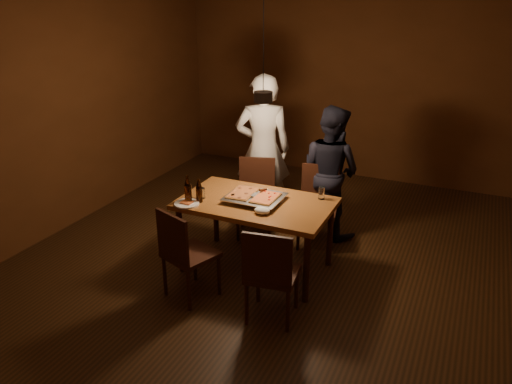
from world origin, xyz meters
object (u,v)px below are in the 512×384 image
at_px(chair_far_left, 256,189).
at_px(beer_bottle_a, 188,189).
at_px(plate_slice, 187,204).
at_px(diner_dark, 330,171).
at_px(chair_far_right, 319,198).
at_px(chair_near_left, 183,247).
at_px(dining_table, 256,208).
at_px(pizza_tray, 255,198).
at_px(pendant_lamp, 263,96).
at_px(diner_white, 263,149).
at_px(chair_near_right, 270,268).
at_px(beer_bottle_b, 199,191).

bearing_deg(chair_far_left, beer_bottle_a, 58.55).
relative_size(plate_slice, diner_dark, 0.16).
xyz_separation_m(chair_far_right, beer_bottle_a, (-0.99, -1.12, 0.35)).
xyz_separation_m(chair_far_left, chair_near_left, (-0.02, -1.56, 0.00)).
xyz_separation_m(dining_table, beer_bottle_a, (-0.60, -0.28, 0.21)).
bearing_deg(plate_slice, dining_table, 30.86).
bearing_deg(pizza_tray, chair_near_left, -118.90).
height_order(diner_dark, pendant_lamp, pendant_lamp).
relative_size(chair_far_right, beer_bottle_a, 1.83).
relative_size(chair_far_right, diner_white, 0.27).
xyz_separation_m(chair_far_left, chair_near_right, (0.84, -1.56, 0.00)).
distance_m(dining_table, chair_near_left, 0.88).
distance_m(chair_far_left, plate_slice, 1.17).
bearing_deg(chair_far_right, beer_bottle_b, 38.69).
relative_size(dining_table, chair_near_left, 2.79).
xyz_separation_m(diner_dark, pendant_lamp, (-0.44, -0.93, 1.00)).
distance_m(dining_table, chair_far_left, 0.86).
height_order(plate_slice, diner_dark, diner_dark).
bearing_deg(beer_bottle_b, chair_near_left, -76.31).
xyz_separation_m(chair_near_right, pendant_lamp, (-0.50, 0.99, 1.22)).
distance_m(chair_near_left, plate_slice, 0.53).
height_order(chair_near_left, pendant_lamp, pendant_lamp).
xyz_separation_m(chair_near_left, chair_near_right, (0.86, -0.01, 0.00)).
height_order(chair_far_right, plate_slice, chair_far_right).
bearing_deg(chair_far_right, beer_bottle_a, 36.69).
distance_m(chair_far_right, beer_bottle_b, 1.44).
height_order(pizza_tray, diner_white, diner_white).
distance_m(plate_slice, pendant_lamp, 1.28).
bearing_deg(beer_bottle_a, diner_white, 83.15).
xyz_separation_m(chair_far_right, pendant_lamp, (-0.41, -0.64, 1.22)).
bearing_deg(plate_slice, pendant_lamp, 43.93).
bearing_deg(diner_white, beer_bottle_a, 58.51).
bearing_deg(beer_bottle_a, chair_near_left, -65.03).
xyz_separation_m(chair_far_right, pizza_tray, (-0.41, -0.82, 0.24)).
height_order(chair_far_right, pendant_lamp, pendant_lamp).
height_order(beer_bottle_b, plate_slice, beer_bottle_b).
height_order(chair_near_right, pendant_lamp, pendant_lamp).
relative_size(chair_far_left, plate_slice, 2.16).
bearing_deg(pendant_lamp, plate_slice, -136.07).
height_order(dining_table, chair_near_left, chair_near_left).
distance_m(chair_near_right, beer_bottle_b, 1.18).
distance_m(chair_near_right, diner_dark, 1.93).
relative_size(beer_bottle_b, pendant_lamp, 0.22).
xyz_separation_m(chair_far_left, beer_bottle_b, (-0.15, -1.02, 0.33)).
bearing_deg(chair_near_right, beer_bottle_b, 143.08).
relative_size(beer_bottle_a, beer_bottle_b, 1.13).
height_order(chair_near_right, beer_bottle_b, beer_bottle_b).
bearing_deg(pendant_lamp, chair_near_left, -109.97).
height_order(chair_far_left, plate_slice, chair_far_left).
xyz_separation_m(plate_slice, pendant_lamp, (0.57, 0.55, 1.00)).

